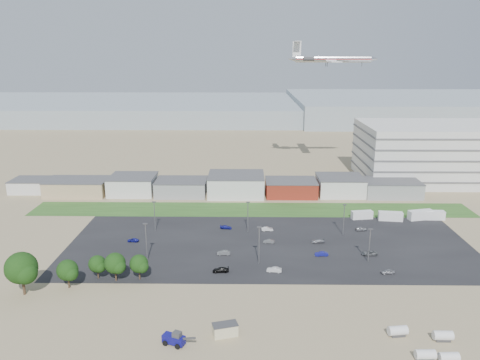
{
  "coord_description": "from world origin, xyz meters",
  "views": [
    {
      "loc": [
        -2.14,
        -109.96,
        55.81
      ],
      "look_at": [
        -3.82,
        22.0,
        19.46
      ],
      "focal_mm": 35.0,
      "sensor_mm": 36.0,
      "label": 1
    }
  ],
  "objects_px": {
    "storage_tank_nw": "(398,331)",
    "parked_car_11": "(267,229)",
    "parked_car_2": "(388,272)",
    "parked_car_6": "(226,227)",
    "parked_car_0": "(369,253)",
    "airliner": "(333,59)",
    "parked_car_8": "(361,229)",
    "parked_car_10": "(118,267)",
    "parked_car_12": "(318,241)",
    "box_trailer_a": "(362,215)",
    "parked_car_7": "(269,241)",
    "portable_shed": "(225,330)",
    "parked_car_1": "(321,254)",
    "parked_car_4": "(224,253)",
    "parked_car_5": "(133,240)",
    "parked_car_3": "(221,270)",
    "parked_car_13": "(274,270)",
    "telehandler": "(174,338)",
    "tree_far_left": "(22,271)"
  },
  "relations": [
    {
      "from": "box_trailer_a",
      "to": "parked_car_6",
      "type": "bearing_deg",
      "value": -176.81
    },
    {
      "from": "storage_tank_nw",
      "to": "parked_car_6",
      "type": "height_order",
      "value": "storage_tank_nw"
    },
    {
      "from": "storage_tank_nw",
      "to": "parked_car_11",
      "type": "distance_m",
      "value": 62.14
    },
    {
      "from": "parked_car_5",
      "to": "parked_car_13",
      "type": "xyz_separation_m",
      "value": [
        41.7,
        -19.6,
        0.06
      ]
    },
    {
      "from": "telehandler",
      "to": "parked_car_11",
      "type": "height_order",
      "value": "telehandler"
    },
    {
      "from": "parked_car_0",
      "to": "parked_car_11",
      "type": "distance_m",
      "value": 33.59
    },
    {
      "from": "storage_tank_nw",
      "to": "parked_car_7",
      "type": "relative_size",
      "value": 1.16
    },
    {
      "from": "box_trailer_a",
      "to": "parked_car_2",
      "type": "height_order",
      "value": "box_trailer_a"
    },
    {
      "from": "parked_car_3",
      "to": "parked_car_12",
      "type": "bearing_deg",
      "value": 120.84
    },
    {
      "from": "storage_tank_nw",
      "to": "box_trailer_a",
      "type": "height_order",
      "value": "box_trailer_a"
    },
    {
      "from": "parked_car_0",
      "to": "parked_car_3",
      "type": "bearing_deg",
      "value": -74.6
    },
    {
      "from": "portable_shed",
      "to": "parked_car_1",
      "type": "distance_m",
      "value": 46.37
    },
    {
      "from": "storage_tank_nw",
      "to": "box_trailer_a",
      "type": "distance_m",
      "value": 69.78
    },
    {
      "from": "parked_car_3",
      "to": "parked_car_10",
      "type": "distance_m",
      "value": 27.49
    },
    {
      "from": "box_trailer_a",
      "to": "parked_car_0",
      "type": "distance_m",
      "value": 30.62
    },
    {
      "from": "parked_car_1",
      "to": "parked_car_10",
      "type": "bearing_deg",
      "value": -82.45
    },
    {
      "from": "parked_car_7",
      "to": "parked_car_8",
      "type": "distance_m",
      "value": 31.93
    },
    {
      "from": "parked_car_10",
      "to": "parked_car_12",
      "type": "distance_m",
      "value": 58.67
    },
    {
      "from": "parked_car_13",
      "to": "parked_car_6",
      "type": "bearing_deg",
      "value": -148.39
    },
    {
      "from": "parked_car_4",
      "to": "parked_car_12",
      "type": "xyz_separation_m",
      "value": [
        28.0,
        8.84,
        -0.03
      ]
    },
    {
      "from": "parked_car_2",
      "to": "parked_car_6",
      "type": "distance_m",
      "value": 53.61
    },
    {
      "from": "parked_car_3",
      "to": "parked_car_11",
      "type": "xyz_separation_m",
      "value": [
        13.5,
        29.4,
        -0.01
      ]
    },
    {
      "from": "parked_car_11",
      "to": "tree_far_left",
      "type": "bearing_deg",
      "value": 120.38
    },
    {
      "from": "tree_far_left",
      "to": "parked_car_2",
      "type": "xyz_separation_m",
      "value": [
        89.58,
        11.87,
        -5.44
      ]
    },
    {
      "from": "parked_car_2",
      "to": "parked_car_6",
      "type": "bearing_deg",
      "value": -128.88
    },
    {
      "from": "parked_car_0",
      "to": "parked_car_13",
      "type": "relative_size",
      "value": 1.1
    },
    {
      "from": "parked_car_5",
      "to": "telehandler",
      "type": "bearing_deg",
      "value": 26.13
    },
    {
      "from": "box_trailer_a",
      "to": "parked_car_4",
      "type": "relative_size",
      "value": 1.94
    },
    {
      "from": "box_trailer_a",
      "to": "parked_car_7",
      "type": "distance_m",
      "value": 39.74
    },
    {
      "from": "tree_far_left",
      "to": "parked_car_13",
      "type": "bearing_deg",
      "value": 11.74
    },
    {
      "from": "box_trailer_a",
      "to": "parked_car_6",
      "type": "distance_m",
      "value": 47.72
    },
    {
      "from": "telehandler",
      "to": "parked_car_5",
      "type": "relative_size",
      "value": 2.12
    },
    {
      "from": "parked_car_1",
      "to": "parked_car_4",
      "type": "bearing_deg",
      "value": -92.54
    },
    {
      "from": "parked_car_10",
      "to": "parked_car_1",
      "type": "bearing_deg",
      "value": -79.57
    },
    {
      "from": "parked_car_6",
      "to": "portable_shed",
      "type": "bearing_deg",
      "value": -170.19
    },
    {
      "from": "parked_car_4",
      "to": "parked_car_12",
      "type": "height_order",
      "value": "parked_car_4"
    },
    {
      "from": "portable_shed",
      "to": "parked_car_6",
      "type": "relative_size",
      "value": 1.36
    },
    {
      "from": "parked_car_1",
      "to": "parked_car_2",
      "type": "height_order",
      "value": "parked_car_1"
    },
    {
      "from": "parked_car_10",
      "to": "parked_car_8",
      "type": "bearing_deg",
      "value": -67.11
    },
    {
      "from": "parked_car_0",
      "to": "parked_car_12",
      "type": "bearing_deg",
      "value": -122.22
    },
    {
      "from": "parked_car_0",
      "to": "parked_car_11",
      "type": "height_order",
      "value": "parked_car_11"
    },
    {
      "from": "telehandler",
      "to": "parked_car_2",
      "type": "xyz_separation_m",
      "value": [
        51.08,
        31.15,
        -0.9
      ]
    },
    {
      "from": "parked_car_8",
      "to": "parked_car_3",
      "type": "bearing_deg",
      "value": 118.6
    },
    {
      "from": "portable_shed",
      "to": "parked_car_3",
      "type": "distance_m",
      "value": 28.36
    },
    {
      "from": "portable_shed",
      "to": "parked_car_11",
      "type": "xyz_separation_m",
      "value": [
        11.1,
        57.65,
        -0.68
      ]
    },
    {
      "from": "airliner",
      "to": "parked_car_8",
      "type": "xyz_separation_m",
      "value": [
        -2.25,
        -78.27,
        -52.03
      ]
    },
    {
      "from": "parked_car_7",
      "to": "parked_car_13",
      "type": "distance_m",
      "value": 19.17
    },
    {
      "from": "parked_car_4",
      "to": "parked_car_5",
      "type": "distance_m",
      "value": 29.39
    },
    {
      "from": "parked_car_3",
      "to": "parked_car_12",
      "type": "xyz_separation_m",
      "value": [
        28.29,
        19.64,
        -0.04
      ]
    },
    {
      "from": "storage_tank_nw",
      "to": "parked_car_11",
      "type": "bearing_deg",
      "value": 112.68
    }
  ]
}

